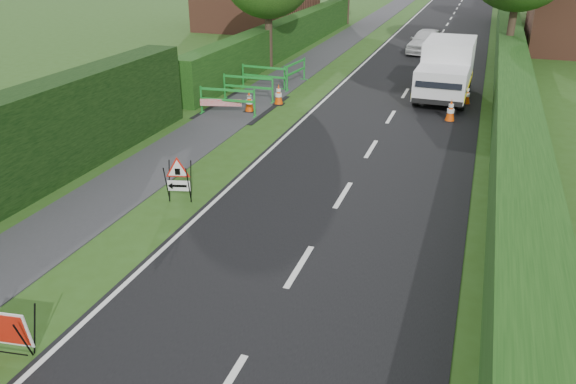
# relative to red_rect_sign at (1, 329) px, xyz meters

# --- Properties ---
(ground) EXTENTS (120.00, 120.00, 0.00)m
(ground) POSITION_rel_red_rect_sign_xyz_m (1.01, 2.82, -0.45)
(ground) COLOR #294C15
(ground) RESTS_ON ground
(road_surface) EXTENTS (6.00, 90.00, 0.02)m
(road_surface) POSITION_rel_red_rect_sign_xyz_m (3.51, 37.82, -0.44)
(road_surface) COLOR black
(road_surface) RESTS_ON ground
(footpath) EXTENTS (2.00, 90.00, 0.02)m
(footpath) POSITION_rel_red_rect_sign_xyz_m (-1.99, 37.82, -0.44)
(footpath) COLOR #2D2D30
(footpath) RESTS_ON ground
(hedge_west_far) EXTENTS (1.00, 24.00, 1.80)m
(hedge_west_far) POSITION_rel_red_rect_sign_xyz_m (-3.99, 24.82, -0.45)
(hedge_west_far) COLOR #14380F
(hedge_west_far) RESTS_ON ground
(hedge_east) EXTENTS (1.20, 50.00, 1.50)m
(hedge_east) POSITION_rel_red_rect_sign_xyz_m (7.51, 18.82, -0.45)
(hedge_east) COLOR #14380F
(hedge_east) RESTS_ON ground
(red_rect_sign) EXTENTS (0.98, 0.68, 0.78)m
(red_rect_sign) POSITION_rel_red_rect_sign_xyz_m (0.00, 0.00, 0.00)
(red_rect_sign) COLOR black
(red_rect_sign) RESTS_ON ground
(triangle_sign) EXTENTS (0.82, 0.82, 0.98)m
(triangle_sign) POSITION_rel_red_rect_sign_xyz_m (-0.15, 5.65, 0.23)
(triangle_sign) COLOR black
(triangle_sign) RESTS_ON ground
(works_van) EXTENTS (1.97, 4.80, 2.17)m
(works_van) POSITION_rel_red_rect_sign_xyz_m (5.02, 17.78, 0.70)
(works_van) COLOR silver
(works_van) RESTS_ON ground
(traffic_cone_0) EXTENTS (0.38, 0.38, 0.79)m
(traffic_cone_0) POSITION_rel_red_rect_sign_xyz_m (5.52, 14.52, -0.06)
(traffic_cone_0) COLOR black
(traffic_cone_0) RESTS_ON ground
(traffic_cone_1) EXTENTS (0.38, 0.38, 0.79)m
(traffic_cone_1) POSITION_rel_red_rect_sign_xyz_m (5.92, 16.98, -0.06)
(traffic_cone_1) COLOR black
(traffic_cone_1) RESTS_ON ground
(traffic_cone_2) EXTENTS (0.38, 0.38, 0.79)m
(traffic_cone_2) POSITION_rel_red_rect_sign_xyz_m (5.70, 18.52, -0.06)
(traffic_cone_2) COLOR black
(traffic_cone_2) RESTS_ON ground
(traffic_cone_3) EXTENTS (0.38, 0.38, 0.79)m
(traffic_cone_3) POSITION_rel_red_rect_sign_xyz_m (-1.51, 13.33, -0.06)
(traffic_cone_3) COLOR black
(traffic_cone_3) RESTS_ON ground
(traffic_cone_4) EXTENTS (0.38, 0.38, 0.79)m
(traffic_cone_4) POSITION_rel_red_rect_sign_xyz_m (-0.83, 14.60, -0.06)
(traffic_cone_4) COLOR black
(traffic_cone_4) RESTS_ON ground
(ped_barrier_0) EXTENTS (2.08, 0.53, 1.00)m
(ped_barrier_0) POSITION_rel_red_rect_sign_xyz_m (-2.07, 12.68, 0.18)
(ped_barrier_0) COLOR #198B2A
(ped_barrier_0) RESTS_ON ground
(ped_barrier_1) EXTENTS (2.07, 0.40, 1.00)m
(ped_barrier_1) POSITION_rel_red_rect_sign_xyz_m (-2.13, 14.72, 0.18)
(ped_barrier_1) COLOR #198B2A
(ped_barrier_1) RESTS_ON ground
(ped_barrier_2) EXTENTS (2.07, 0.42, 1.00)m
(ped_barrier_2) POSITION_rel_red_rect_sign_xyz_m (-2.18, 16.61, 0.18)
(ped_barrier_2) COLOR #198B2A
(ped_barrier_2) RESTS_ON ground
(ped_barrier_3) EXTENTS (0.59, 2.09, 1.00)m
(ped_barrier_3) POSITION_rel_red_rect_sign_xyz_m (-1.26, 17.80, 0.18)
(ped_barrier_3) COLOR #198B2A
(ped_barrier_3) RESTS_ON ground
(redwhite_plank) EXTENTS (1.46, 0.44, 0.25)m
(redwhite_plank) POSITION_rel_red_rect_sign_xyz_m (-2.32, 12.65, -0.45)
(redwhite_plank) COLOR red
(redwhite_plank) RESTS_ON ground
(hatchback_car) EXTENTS (1.95, 3.90, 1.28)m
(hatchback_car) POSITION_rel_red_rect_sign_xyz_m (3.23, 27.17, 0.19)
(hatchback_car) COLOR silver
(hatchback_car) RESTS_ON ground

